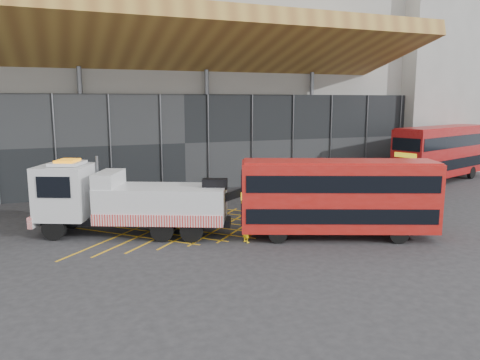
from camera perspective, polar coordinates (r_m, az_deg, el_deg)
name	(u,v)px	position (r m, az deg, el deg)	size (l,w,h in m)	color
ground_plane	(203,226)	(28.44, -4.53, -5.62)	(120.00, 120.00, 0.00)	#272629
road_markings	(252,221)	(29.50, 1.44, -5.02)	(23.16, 7.16, 0.01)	gold
construction_building	(164,85)	(45.75, -9.30, 11.41)	(55.00, 23.97, 18.00)	gray
east_building	(431,78)	(58.25, 22.22, 11.43)	(15.00, 12.00, 20.00)	gray
recovery_truck	(125,200)	(26.89, -13.83, -2.38)	(11.96, 7.07, 4.33)	black
bus_towed	(338,195)	(26.04, 11.87, -1.84)	(10.65, 6.25, 4.29)	#AD140F
bus_second	(442,151)	(47.58, 23.35, 3.27)	(12.82, 6.75, 5.12)	maroon
worker	(246,228)	(25.00, 0.76, -5.91)	(0.56, 0.37, 1.54)	yellow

